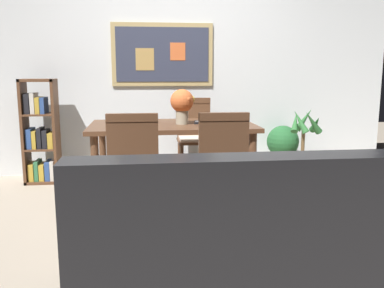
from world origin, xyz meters
The scene contains 12 objects.
ground_plane centered at (0.00, 0.00, 0.00)m, with size 12.00×12.00×0.00m, color tan.
wall_back_with_painting centered at (0.00, 1.72, 1.30)m, with size 5.20×0.14×2.60m.
dining_table centered at (-0.11, 0.60, 0.63)m, with size 1.54×0.85×0.72m.
dining_chair_near_left centered at (-0.47, -0.12, 0.54)m, with size 0.40×0.41×0.91m.
dining_chair_far_right centered at (0.20, 1.36, 0.54)m, with size 0.40×0.41×0.91m.
dining_chair_near_right centered at (0.22, -0.14, 0.54)m, with size 0.40×0.41×0.91m.
leather_couch centered at (0.15, -1.24, 0.31)m, with size 1.80×0.84×0.84m.
bookshelf centered at (-1.50, 1.35, 0.51)m, with size 0.36×0.28×1.13m.
potted_ivy centered at (1.28, 1.47, 0.31)m, with size 0.38×0.38×0.57m.
potted_palm centered at (1.39, 1.11, 0.34)m, with size 0.36×0.37×0.81m.
flower_vase centered at (-0.02, 0.58, 0.92)m, with size 0.23×0.22×0.33m.
tv_remote centered at (0.12, 0.62, 0.73)m, with size 0.07×0.16×0.02m.
Camera 1 is at (-0.38, -3.28, 1.22)m, focal length 38.87 mm.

